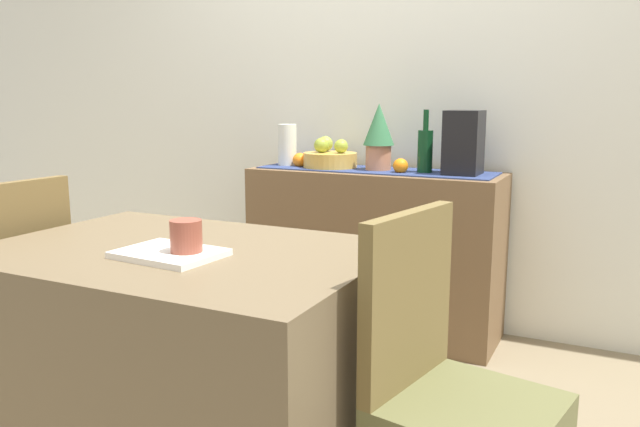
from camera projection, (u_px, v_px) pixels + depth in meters
The scene contains 18 objects.
ground_plane at pixel (277, 406), 2.45m from camera, with size 6.40×6.40×0.02m, color #7B6D52.
room_wall_rear at pixel (388, 64), 3.25m from camera, with size 6.40×0.06×2.70m, color silver.
sideboard_console at pixel (374, 252), 3.17m from camera, with size 1.25×0.42×0.82m, color brown.
table_runner at pixel (375, 170), 3.10m from camera, with size 1.18×0.32×0.01m, color navy.
fruit_bowl at pixel (330, 160), 3.20m from camera, with size 0.27×0.27×0.07m, color gold.
apple_left at pixel (321, 145), 3.18m from camera, with size 0.08×0.08×0.08m, color olive.
apple_center at pixel (341, 146), 3.15m from camera, with size 0.07×0.07×0.07m, color #97A933.
apple_front at pixel (325, 144), 3.26m from camera, with size 0.08×0.08×0.08m, color olive.
wine_bottle at pixel (425, 150), 2.97m from camera, with size 0.07×0.07×0.30m.
coffee_maker at pixel (464, 143), 2.88m from camera, with size 0.16×0.18×0.30m, color black.
ceramic_vase at pixel (287, 145), 3.29m from camera, with size 0.10×0.10×0.22m, color silver.
potted_plant at pixel (379, 134), 3.06m from camera, with size 0.15×0.15×0.33m.
orange_loose_end at pixel (401, 166), 2.97m from camera, with size 0.07×0.07×0.07m, color orange.
orange_loose_far at pixel (300, 160), 3.25m from camera, with size 0.08×0.08×0.08m, color orange.
dining_table at pixel (186, 367), 1.91m from camera, with size 1.17×0.81×0.74m, color brown.
open_book at pixel (170, 254), 1.75m from camera, with size 0.28×0.21×0.02m, color white.
coffee_cup at pixel (186, 239), 1.73m from camera, with size 0.09×0.09×0.11m, color brown.
chair_near_window at pixel (1, 350), 2.30m from camera, with size 0.42×0.42×0.90m.
Camera 1 is at (1.15, -1.97, 1.17)m, focal length 35.22 mm.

